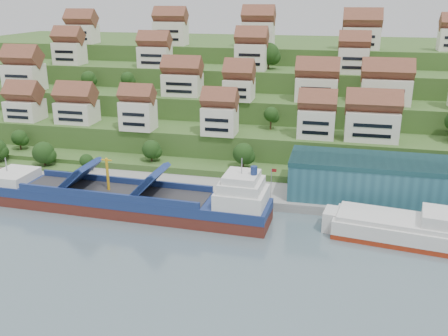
# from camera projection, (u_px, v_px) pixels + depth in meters

# --- Properties ---
(ground) EXTENTS (300.00, 300.00, 0.00)m
(ground) POSITION_uv_depth(u_px,v_px,m) (189.00, 217.00, 117.65)
(ground) COLOR slate
(ground) RESTS_ON ground
(quay) EXTENTS (180.00, 14.00, 2.20)m
(quay) POSITION_uv_depth(u_px,v_px,m) (281.00, 197.00, 126.79)
(quay) COLOR gray
(quay) RESTS_ON ground
(pebble_beach) EXTENTS (45.00, 20.00, 1.00)m
(pebble_beach) POSITION_uv_depth(u_px,v_px,m) (5.00, 179.00, 140.97)
(pebble_beach) COLOR gray
(pebble_beach) RESTS_ON ground
(hillside) EXTENTS (260.00, 128.00, 31.00)m
(hillside) POSITION_uv_depth(u_px,v_px,m) (260.00, 93.00, 209.40)
(hillside) COLOR #2D4C1E
(hillside) RESTS_ON ground
(hillside_village) EXTENTS (157.29, 62.81, 29.10)m
(hillside_village) POSITION_uv_depth(u_px,v_px,m) (238.00, 77.00, 164.94)
(hillside_village) COLOR silver
(hillside_village) RESTS_ON ground
(hillside_trees) EXTENTS (143.28, 62.58, 30.68)m
(hillside_trees) POSITION_uv_depth(u_px,v_px,m) (187.00, 107.00, 155.44)
(hillside_trees) COLOR #1E4015
(hillside_trees) RESTS_ON ground
(warehouse) EXTENTS (60.00, 15.00, 10.00)m
(warehouse) POSITION_uv_depth(u_px,v_px,m) (416.00, 182.00, 119.76)
(warehouse) COLOR #275B6A
(warehouse) RESTS_ON quay
(flagpole) EXTENTS (1.28, 0.16, 8.00)m
(flagpole) POSITION_uv_depth(u_px,v_px,m) (272.00, 182.00, 120.70)
(flagpole) COLOR gray
(flagpole) RESTS_ON quay
(cargo_ship) EXTENTS (71.46, 13.53, 15.69)m
(cargo_ship) POSITION_uv_depth(u_px,v_px,m) (131.00, 200.00, 119.45)
(cargo_ship) COLOR #532119
(cargo_ship) RESTS_ON ground
(second_ship) EXTENTS (29.79, 14.44, 8.29)m
(second_ship) POSITION_uv_depth(u_px,v_px,m) (406.00, 230.00, 105.76)
(second_ship) COLOR maroon
(second_ship) RESTS_ON ground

